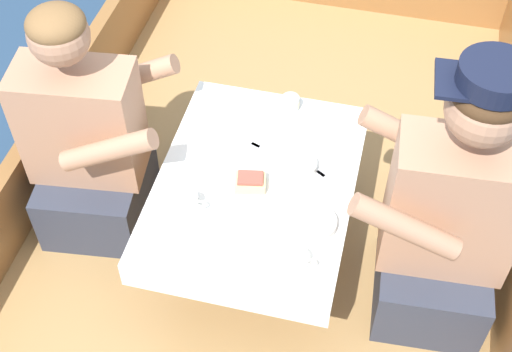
# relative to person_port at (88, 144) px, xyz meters

# --- Properties ---
(ground_plane) EXTENTS (60.00, 60.00, 0.00)m
(ground_plane) POSITION_rel_person_port_xyz_m (0.63, 0.07, -0.65)
(ground_plane) COLOR navy
(boat_deck) EXTENTS (1.86, 3.07, 0.27)m
(boat_deck) POSITION_rel_person_port_xyz_m (0.63, 0.07, -0.51)
(boat_deck) COLOR #A87F4C
(boat_deck) RESTS_ON ground_plane
(gunwale_port) EXTENTS (0.06, 3.07, 0.31)m
(gunwale_port) POSITION_rel_person_port_xyz_m (-0.27, 0.07, -0.22)
(gunwale_port) COLOR #936033
(gunwale_port) RESTS_ON boat_deck
(gunwale_starboard) EXTENTS (0.06, 3.07, 0.31)m
(gunwale_starboard) POSITION_rel_person_port_xyz_m (1.53, 0.07, -0.22)
(gunwale_starboard) COLOR #936033
(gunwale_starboard) RESTS_ON boat_deck
(cockpit_table) EXTENTS (0.65, 0.87, 0.41)m
(cockpit_table) POSITION_rel_person_port_xyz_m (0.63, -0.05, -0.01)
(cockpit_table) COLOR #B2B2B7
(cockpit_table) RESTS_ON boat_deck
(person_port) EXTENTS (0.56, 0.49, 0.95)m
(person_port) POSITION_rel_person_port_xyz_m (0.00, 0.00, 0.00)
(person_port) COLOR #333847
(person_port) RESTS_ON boat_deck
(person_starboard) EXTENTS (0.54, 0.47, 1.06)m
(person_starboard) POSITION_rel_person_port_xyz_m (1.25, -0.09, 0.06)
(person_starboard) COLOR #333847
(person_starboard) RESTS_ON boat_deck
(plate_sandwich) EXTENTS (0.21, 0.21, 0.01)m
(plate_sandwich) POSITION_rel_person_port_xyz_m (0.62, -0.09, 0.03)
(plate_sandwich) COLOR silver
(plate_sandwich) RESTS_ON cockpit_table
(plate_bread) EXTENTS (0.20, 0.20, 0.01)m
(plate_bread) POSITION_rel_person_port_xyz_m (0.56, -0.35, 0.03)
(plate_bread) COLOR silver
(plate_bread) RESTS_ON cockpit_table
(sandwich) EXTENTS (0.11, 0.09, 0.05)m
(sandwich) POSITION_rel_person_port_xyz_m (0.62, -0.09, 0.06)
(sandwich) COLOR #E0BC7F
(sandwich) RESTS_ON plate_sandwich
(bowl_port_near) EXTENTS (0.15, 0.15, 0.04)m
(bowl_port_near) POSITION_rel_person_port_xyz_m (0.85, -0.20, 0.05)
(bowl_port_near) COLOR silver
(bowl_port_near) RESTS_ON cockpit_table
(bowl_starboard_near) EXTENTS (0.12, 0.12, 0.04)m
(bowl_starboard_near) POSITION_rel_person_port_xyz_m (0.76, 0.03, 0.05)
(bowl_starboard_near) COLOR silver
(bowl_starboard_near) RESTS_ON cockpit_table
(coffee_cup_port) EXTENTS (0.09, 0.06, 0.06)m
(coffee_cup_port) POSITION_rel_person_port_xyz_m (0.45, -0.22, 0.06)
(coffee_cup_port) COLOR silver
(coffee_cup_port) RESTS_ON cockpit_table
(coffee_cup_starboard) EXTENTS (0.10, 0.07, 0.05)m
(coffee_cup_starboard) POSITION_rel_person_port_xyz_m (0.83, -0.35, 0.06)
(coffee_cup_starboard) COLOR silver
(coffee_cup_starboard) RESTS_ON cockpit_table
(tin_can) EXTENTS (0.07, 0.07, 0.05)m
(tin_can) POSITION_rel_person_port_xyz_m (0.67, 0.32, 0.06)
(tin_can) COLOR silver
(tin_can) RESTS_ON cockpit_table
(utensil_spoon_center) EXTENTS (0.16, 0.08, 0.01)m
(utensil_spoon_center) POSITION_rel_person_port_xyz_m (0.79, 0.14, 0.03)
(utensil_spoon_center) COLOR silver
(utensil_spoon_center) RESTS_ON cockpit_table
(utensil_fork_port) EXTENTS (0.15, 0.11, 0.00)m
(utensil_fork_port) POSITION_rel_person_port_xyz_m (0.88, -0.00, 0.03)
(utensil_fork_port) COLOR silver
(utensil_fork_port) RESTS_ON cockpit_table
(utensil_spoon_starboard) EXTENTS (0.13, 0.13, 0.01)m
(utensil_spoon_starboard) POSITION_rel_person_port_xyz_m (0.64, 0.21, 0.03)
(utensil_spoon_starboard) COLOR silver
(utensil_spoon_starboard) RESTS_ON cockpit_table
(utensil_fork_starboard) EXTENTS (0.17, 0.08, 0.00)m
(utensil_fork_starboard) POSITION_rel_person_port_xyz_m (0.64, 0.09, 0.03)
(utensil_fork_starboard) COLOR silver
(utensil_fork_starboard) RESTS_ON cockpit_table
(utensil_knife_port) EXTENTS (0.04, 0.17, 0.00)m
(utensil_knife_port) POSITION_rel_person_port_xyz_m (0.37, 0.09, 0.03)
(utensil_knife_port) COLOR silver
(utensil_knife_port) RESTS_ON cockpit_table
(utensil_spoon_port) EXTENTS (0.06, 0.17, 0.01)m
(utensil_spoon_port) POSITION_rel_person_port_xyz_m (0.49, 0.20, 0.03)
(utensil_spoon_port) COLOR silver
(utensil_spoon_port) RESTS_ON cockpit_table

